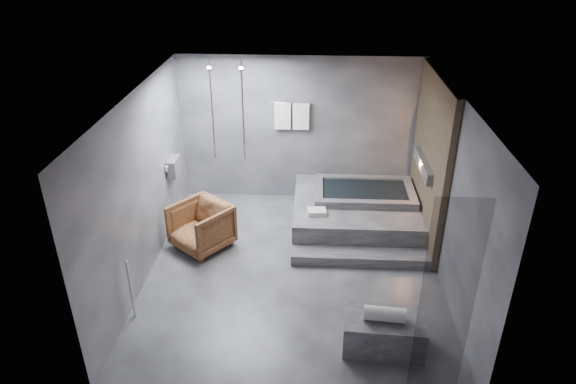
{
  "coord_description": "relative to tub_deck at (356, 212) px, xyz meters",
  "views": [
    {
      "loc": [
        0.27,
        -6.61,
        4.83
      ],
      "look_at": [
        -0.1,
        0.3,
        1.23
      ],
      "focal_mm": 32.0,
      "sensor_mm": 36.0,
      "label": 1
    }
  ],
  "objects": [
    {
      "name": "driftwood_chair",
      "position": [
        -2.61,
        -0.87,
        0.14
      ],
      "size": [
        1.19,
        1.2,
        0.79
      ],
      "primitive_type": "imported",
      "rotation": [
        0.0,
        0.0,
        -0.67
      ],
      "color": "#422210",
      "rests_on": "ground"
    },
    {
      "name": "tub_deck",
      "position": [
        0.0,
        0.0,
        0.0
      ],
      "size": [
        2.2,
        2.0,
        0.5
      ],
      "primitive_type": "cube",
      "color": "#363638",
      "rests_on": "ground"
    },
    {
      "name": "deck_towel",
      "position": [
        -0.7,
        -0.53,
        0.29
      ],
      "size": [
        0.33,
        0.26,
        0.08
      ],
      "primitive_type": "cube",
      "rotation": [
        0.0,
        0.0,
        0.11
      ],
      "color": "silver",
      "rests_on": "tub_deck"
    },
    {
      "name": "room",
      "position": [
        -0.65,
        -1.21,
        1.48
      ],
      "size": [
        5.0,
        5.04,
        2.82
      ],
      "color": "#303033",
      "rests_on": "ground"
    },
    {
      "name": "rolled_towel",
      "position": [
        0.15,
        -3.07,
        0.3
      ],
      "size": [
        0.53,
        0.24,
        0.19
      ],
      "primitive_type": "cylinder",
      "rotation": [
        0.0,
        1.57,
        -0.1
      ],
      "color": "white",
      "rests_on": "concrete_bench"
    },
    {
      "name": "concrete_bench",
      "position": [
        0.16,
        -3.04,
        -0.02
      ],
      "size": [
        1.05,
        0.61,
        0.46
      ],
      "primitive_type": "cube",
      "rotation": [
        0.0,
        0.0,
        -0.05
      ],
      "color": "#39383B",
      "rests_on": "ground"
    },
    {
      "name": "tub_step",
      "position": [
        0.0,
        -1.18,
        -0.16
      ],
      "size": [
        2.2,
        0.36,
        0.18
      ],
      "primitive_type": "cube",
      "color": "#363638",
      "rests_on": "ground"
    }
  ]
}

